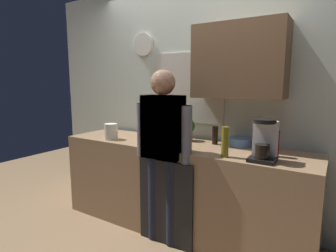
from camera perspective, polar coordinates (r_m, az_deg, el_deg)
ground_plane at (r=2.83m, az=-0.99°, el=-22.75°), size 8.00×8.00×0.00m
kitchen_counter at (r=2.86m, az=2.34°, el=-12.46°), size 2.56×0.64×0.88m
dishwasher_panel at (r=2.59m, az=-0.57°, el=-15.84°), size 0.56×0.02×0.80m
back_wall_assembly at (r=2.99m, az=7.39°, el=6.42°), size 4.16×0.42×2.60m
coffee_maker at (r=2.26m, az=19.39°, el=-3.18°), size 0.20×0.20×0.33m
bottle_red_vinegar at (r=2.42m, az=21.44°, el=-3.41°), size 0.06×0.06×0.22m
bottle_amber_beer at (r=2.95m, az=0.04°, el=-0.55°), size 0.06×0.06×0.23m
bottle_dark_sauce at (r=2.75m, az=9.75°, el=-1.91°), size 0.06×0.06×0.18m
bottle_clear_soda at (r=2.64m, az=-2.87°, el=-1.13°), size 0.09×0.09×0.28m
bottle_olive_oil at (r=2.29m, az=11.81°, el=-3.27°), size 0.06×0.06×0.25m
cup_yellow_cup at (r=2.76m, az=-1.08°, el=-2.74°), size 0.07×0.07×0.08m
mixing_bowl at (r=2.73m, az=14.89°, el=-3.24°), size 0.22×0.22×0.08m
potted_plant at (r=2.88m, az=4.16°, el=-0.45°), size 0.15×0.15×0.23m
storage_canister at (r=3.01m, az=-11.78°, el=-1.13°), size 0.14×0.14×0.17m
person_at_sink at (r=2.47m, az=-1.05°, el=-3.65°), size 0.57×0.22×1.60m
person_guest at (r=2.47m, az=-1.05°, el=-3.65°), size 0.57×0.22×1.60m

